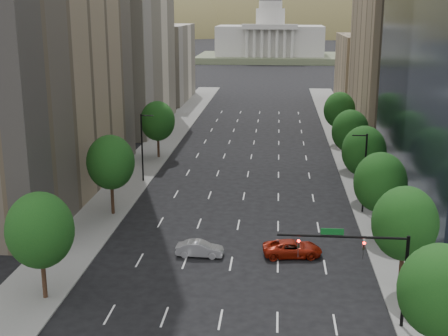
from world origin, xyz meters
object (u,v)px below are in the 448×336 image
(traffic_signal, at_px, (370,259))
(car_silver, at_px, (200,249))
(car_red_far, at_px, (292,248))
(capitol, at_px, (270,40))

(traffic_signal, distance_m, car_silver, 18.28)
(car_silver, relative_size, car_red_far, 0.80)
(car_silver, distance_m, car_red_far, 8.51)
(traffic_signal, bearing_deg, capitol, 92.74)
(traffic_signal, xyz_separation_m, car_silver, (-13.53, 11.46, -4.46))
(traffic_signal, height_order, car_silver, traffic_signal)
(car_silver, bearing_deg, traffic_signal, -128.69)
(traffic_signal, height_order, capitol, capitol)
(car_red_far, bearing_deg, traffic_signal, -165.23)
(traffic_signal, height_order, car_red_far, traffic_signal)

